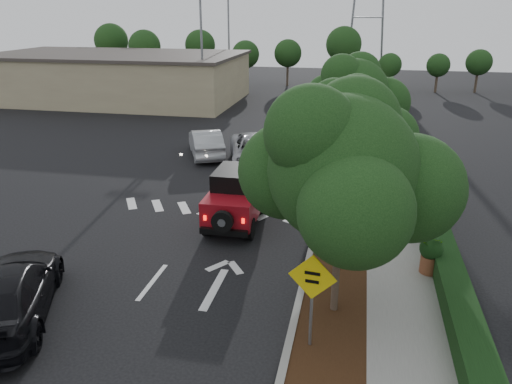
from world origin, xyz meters
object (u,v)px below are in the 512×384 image
(silver_suv_ahead, at_px, (257,151))
(speed_hump_sign, at_px, (312,288))
(red_jeep, at_px, (238,196))
(black_suv_oncoming, at_px, (7,293))

(silver_suv_ahead, height_order, speed_hump_sign, speed_hump_sign)
(red_jeep, height_order, black_suv_oncoming, red_jeep)
(silver_suv_ahead, xyz_separation_m, speed_hump_sign, (4.41, -14.68, 0.91))
(red_jeep, height_order, speed_hump_sign, speed_hump_sign)
(speed_hump_sign, bearing_deg, silver_suv_ahead, 113.29)
(red_jeep, relative_size, black_suv_oncoming, 0.76)
(silver_suv_ahead, distance_m, black_suv_oncoming, 15.51)
(silver_suv_ahead, xyz_separation_m, black_suv_oncoming, (-3.70, -15.06, -0.02))
(red_jeep, bearing_deg, black_suv_oncoming, -120.59)
(silver_suv_ahead, relative_size, black_suv_oncoming, 1.07)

